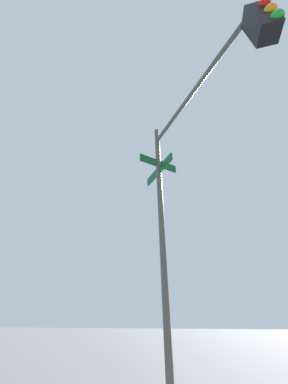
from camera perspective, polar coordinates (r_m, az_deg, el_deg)
The scene contains 1 object.
traffic_signal_near at distance 3.79m, azimuth 14.99°, elevation 14.26°, with size 2.89×2.45×5.88m.
Camera 1 is at (-3.37, -6.59, 1.45)m, focal length 18.40 mm.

